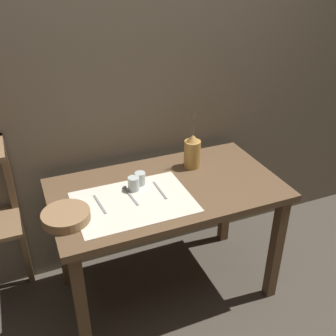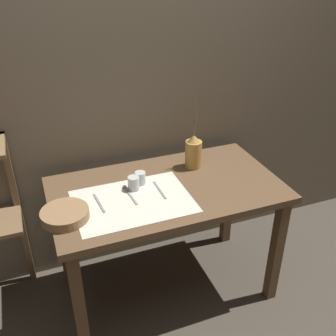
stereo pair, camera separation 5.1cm
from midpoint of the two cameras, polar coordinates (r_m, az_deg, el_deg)
ground_plane at (r=2.67m, az=0.40°, el=-16.87°), size 12.00×12.00×0.00m
stone_wall_back at (r=2.40m, az=-3.64°, el=11.61°), size 7.00×0.06×2.40m
wooden_table at (r=2.24m, az=0.46°, el=-5.07°), size 1.28×0.71×0.77m
linen_cloth at (r=2.07m, az=-4.41°, el=-4.85°), size 0.61×0.43×0.00m
pitcher_with_flowers at (r=2.35m, az=4.33°, el=2.30°), size 0.10×0.10×0.42m
wooden_bowl at (r=1.99m, az=-14.01°, el=-6.60°), size 0.24×0.24×0.05m
glass_tumbler_near at (r=2.15m, az=-4.34°, el=-2.22°), size 0.06×0.06×0.08m
glass_tumbler_far at (r=2.19m, az=-3.37°, el=-1.48°), size 0.06×0.06×0.07m
fork_inner at (r=2.07m, az=-9.27°, el=-5.05°), size 0.03×0.19×0.00m
spoon_inner at (r=2.15m, az=-5.31°, el=-3.27°), size 0.03×0.20×0.02m
knife_center at (r=2.15m, az=-0.54°, el=-3.22°), size 0.01×0.19×0.00m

